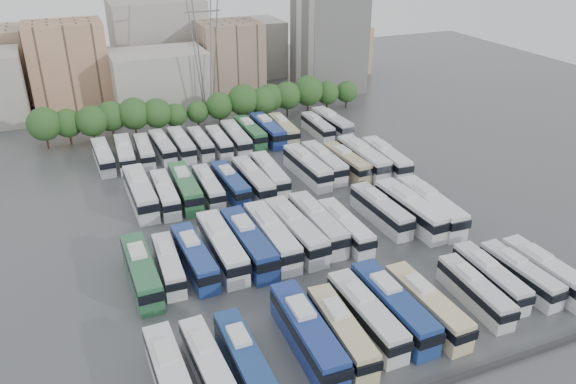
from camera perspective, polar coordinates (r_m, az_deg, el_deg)
name	(u,v)px	position (r m, az deg, el deg)	size (l,w,h in m)	color
ground	(290,222)	(77.70, 0.25, -3.05)	(220.00, 220.00, 0.00)	#424447
tree_line	(205,106)	(112.79, -8.45, 8.62)	(66.64, 7.38, 8.10)	black
city_buildings	(143,59)	(138.96, -14.53, 12.93)	(102.00, 35.00, 20.00)	#9E998E
apartment_tower	(329,34)	(136.97, 4.19, 15.68)	(14.00, 14.00, 26.00)	silver
electricity_pylon	(203,24)	(117.56, -8.62, 16.51)	(9.00, 6.91, 33.83)	slate
bus_r0_s0	(171,378)	(52.61, -11.80, -17.97)	(2.90, 11.98, 3.74)	silver
bus_r0_s1	(208,364)	(53.46, -8.14, -16.94)	(2.90, 11.09, 3.45)	silver
bus_r0_s2	(244,359)	(53.48, -4.45, -16.55)	(2.65, 11.63, 3.64)	navy
bus_r0_s4	(307,333)	(55.53, 1.97, -14.16)	(3.15, 13.47, 4.21)	navy
bus_r0_s5	(341,331)	(56.39, 5.42, -13.87)	(3.06, 11.96, 3.72)	#C7BD89
bus_r0_s6	(366,314)	(58.50, 7.93, -12.21)	(2.92, 12.41, 3.88)	silver
bus_r0_s7	(393,306)	(59.85, 10.62, -11.30)	(3.09, 13.19, 4.12)	navy
bus_r0_s8	(427,305)	(60.90, 13.90, -11.09)	(3.02, 12.33, 3.85)	beige
bus_r0_s10	(475,291)	(64.74, 18.45, -9.48)	(2.85, 11.12, 3.46)	silver
bus_r0_s11	(490,277)	(67.51, 19.84, -8.09)	(2.85, 11.25, 3.51)	silver
bus_r0_s12	(520,274)	(69.28, 22.50, -7.67)	(2.80, 11.11, 3.46)	silver
bus_r0_s13	(545,271)	(70.71, 24.67, -7.29)	(2.94, 11.83, 3.69)	silver
bus_r1_s0	(141,271)	(66.25, -14.67, -7.75)	(2.93, 12.67, 3.96)	#2B643F
bus_r1_s1	(169,264)	(67.23, -12.04, -7.17)	(2.76, 10.86, 3.38)	silver
bus_r1_s2	(194,257)	(67.61, -9.49, -6.50)	(3.16, 12.23, 3.80)	navy
bus_r1_s3	(222,246)	(68.79, -6.74, -5.49)	(3.02, 13.38, 4.19)	silver
bus_r1_s4	(248,242)	(69.21, -4.07, -5.12)	(3.30, 13.64, 4.26)	navy
bus_r1_s5	(272,236)	(70.47, -1.67, -4.45)	(3.01, 13.48, 4.22)	silver
bus_r1_s6	(295,230)	(71.55, 0.74, -3.91)	(3.65, 13.72, 4.26)	silver
bus_r1_s7	(317,223)	(73.35, 2.99, -3.19)	(2.97, 13.16, 4.12)	silver
bus_r1_s8	(345,227)	(73.23, 5.81, -3.55)	(2.65, 11.75, 3.68)	white
bus_r1_s10	(381,210)	(77.83, 9.41, -1.81)	(3.13, 12.33, 3.84)	silver
bus_r1_s11	(411,209)	(78.34, 12.34, -1.71)	(3.56, 13.79, 4.29)	silver
bus_r1_s12	(431,206)	(79.76, 14.29, -1.40)	(3.48, 13.76, 4.29)	silver
bus_r2_s1	(140,192)	(83.99, -14.76, -0.01)	(3.14, 13.64, 4.27)	silver
bus_r2_s2	(165,194)	(83.39, -12.38, -0.15)	(2.83, 11.79, 3.68)	silver
bus_r2_s3	(185,187)	(84.42, -10.40, 0.51)	(3.07, 12.90, 4.03)	#2F6E3E
bus_r2_s4	(208,186)	(84.59, -8.10, 0.57)	(2.65, 11.34, 3.55)	silver
bus_r2_s5	(230,183)	(85.02, -5.87, 0.89)	(3.08, 11.84, 3.68)	navy
bus_r2_s6	(253,180)	(85.49, -3.59, 1.23)	(3.00, 12.64, 3.95)	silver
bus_r2_s7	(270,174)	(87.41, -1.87, 1.82)	(3.21, 12.40, 3.86)	silver
bus_r2_s9	(307,166)	(89.92, 1.96, 2.61)	(3.25, 13.00, 4.05)	silver
bus_r2_s10	(324,162)	(91.95, 3.67, 3.07)	(2.86, 12.45, 3.90)	silver
bus_r2_s11	(347,162)	(92.43, 5.98, 3.05)	(3.18, 12.01, 3.73)	tan
bus_r2_s12	(363,158)	(93.81, 7.65, 3.48)	(2.96, 13.49, 4.23)	silver
bus_r2_s13	(386,158)	(94.47, 9.91, 3.42)	(3.46, 13.04, 4.05)	silver
bus_r3_s0	(103,156)	(99.34, -18.26, 3.48)	(2.85, 11.55, 3.60)	silver
bus_r3_s1	(125,153)	(99.29, -16.25, 3.80)	(3.18, 12.14, 3.77)	silver
bus_r3_s2	(144,151)	(99.94, -14.38, 4.08)	(2.83, 11.07, 3.45)	silver
bus_r3_s3	(163,147)	(100.93, -12.62, 4.53)	(2.92, 11.35, 3.53)	silver
bus_r3_s4	(181,144)	(101.03, -10.77, 4.78)	(2.70, 11.80, 3.69)	silver
bus_r3_s5	(201,143)	(101.63, -8.88, 4.97)	(2.36, 10.81, 3.39)	silver
bus_r3_s6	(219,142)	(101.64, -7.02, 5.11)	(2.60, 10.96, 3.42)	silver
bus_r3_s7	(236,138)	(102.39, -5.31, 5.49)	(3.10, 12.43, 3.87)	silver
bus_r3_s8	(250,132)	(105.16, -3.90, 6.08)	(2.87, 12.11, 3.79)	#2B653A
bus_r3_s9	(267,130)	(105.87, -2.10, 6.33)	(2.94, 12.78, 4.00)	navy
bus_r3_s10	(283,129)	(106.90, -0.47, 6.45)	(3.09, 11.72, 3.64)	#C3B886
bus_r3_s12	(318,127)	(108.41, 3.02, 6.65)	(2.62, 11.10, 3.47)	silver
bus_r3_s13	(332,123)	(110.01, 4.48, 7.02)	(3.27, 12.58, 3.91)	silver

